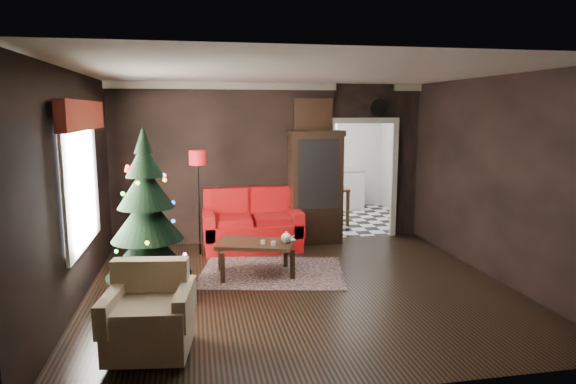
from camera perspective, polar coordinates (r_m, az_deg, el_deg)
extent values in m
plane|color=black|center=(6.70, 1.46, -10.99)|extent=(5.50, 5.50, 0.00)
plane|color=white|center=(6.31, 1.57, 13.63)|extent=(5.50, 5.50, 0.00)
plane|color=black|center=(8.80, -1.94, 3.26)|extent=(5.50, 0.00, 5.50)
plane|color=black|center=(3.99, 9.16, -4.19)|extent=(5.50, 0.00, 5.50)
plane|color=black|center=(6.37, -23.43, 0.19)|extent=(0.00, 5.50, 5.50)
plane|color=black|center=(7.44, 22.70, 1.44)|extent=(0.00, 5.50, 5.50)
cube|color=white|center=(6.55, -22.74, 0.91)|extent=(0.05, 1.60, 1.40)
cube|color=maroon|center=(6.48, -22.50, 8.13)|extent=(0.12, 2.10, 0.35)
plane|color=white|center=(10.84, 5.79, -3.13)|extent=(3.00, 3.00, 0.00)
cube|color=white|center=(12.00, 3.95, 6.29)|extent=(0.70, 0.06, 0.70)
cube|color=#5E4457|center=(7.32, -1.84, -9.18)|extent=(2.30, 1.86, 0.01)
cylinder|color=white|center=(6.91, -1.70, -5.90)|extent=(0.08, 0.08, 0.06)
cylinder|color=silver|center=(6.99, -2.91, -5.74)|extent=(0.07, 0.07, 0.05)
imported|color=gray|center=(7.15, -0.44, -4.79)|extent=(0.14, 0.04, 0.20)
cylinder|color=white|center=(9.20, 10.33, 9.49)|extent=(0.32, 0.32, 0.06)
cube|color=#BE7C49|center=(8.85, 2.93, 8.80)|extent=(0.62, 0.05, 0.52)
cube|color=white|center=(11.89, 4.19, 0.20)|extent=(1.80, 0.60, 0.90)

